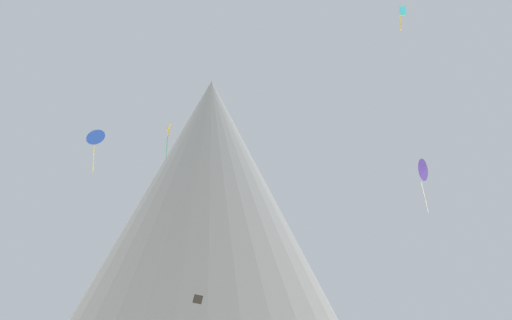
{
  "coord_description": "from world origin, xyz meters",
  "views": [
    {
      "loc": [
        -3.9,
        -29.24,
        4.82
      ],
      "look_at": [
        0.84,
        31.23,
        25.79
      ],
      "focal_mm": 47.88,
      "sensor_mm": 36.0,
      "label": 1
    }
  ],
  "objects_px": {
    "kite_gold_high": "(168,130)",
    "kite_black_low": "(198,299)",
    "kite_blue_high": "(96,138)",
    "kite_indigo_high": "(424,170)",
    "kite_cyan_high": "(402,13)",
    "rock_massif": "(211,244)"
  },
  "relations": [
    {
      "from": "kite_gold_high",
      "to": "kite_cyan_high",
      "type": "distance_m",
      "value": 39.33
    },
    {
      "from": "kite_black_low",
      "to": "kite_indigo_high",
      "type": "bearing_deg",
      "value": -147.53
    },
    {
      "from": "kite_blue_high",
      "to": "kite_cyan_high",
      "type": "xyz_separation_m",
      "value": [
        33.28,
        -25.08,
        4.71
      ]
    },
    {
      "from": "kite_cyan_high",
      "to": "kite_indigo_high",
      "type": "bearing_deg",
      "value": 147.47
    },
    {
      "from": "kite_blue_high",
      "to": "kite_cyan_high",
      "type": "relative_size",
      "value": 2.22
    },
    {
      "from": "kite_black_low",
      "to": "kite_blue_high",
      "type": "xyz_separation_m",
      "value": [
        -13.73,
        15.17,
        22.32
      ]
    },
    {
      "from": "kite_gold_high",
      "to": "kite_blue_high",
      "type": "bearing_deg",
      "value": -56.91
    },
    {
      "from": "kite_gold_high",
      "to": "kite_indigo_high",
      "type": "xyz_separation_m",
      "value": [
        29.77,
        -17.89,
        -10.99
      ]
    },
    {
      "from": "kite_indigo_high",
      "to": "kite_blue_high",
      "type": "bearing_deg",
      "value": 115.3
    },
    {
      "from": "kite_indigo_high",
      "to": "kite_cyan_high",
      "type": "distance_m",
      "value": 18.43
    },
    {
      "from": "kite_blue_high",
      "to": "kite_indigo_high",
      "type": "height_order",
      "value": "kite_blue_high"
    },
    {
      "from": "rock_massif",
      "to": "kite_gold_high",
      "type": "xyz_separation_m",
      "value": [
        -6.67,
        -40.24,
        7.47
      ]
    },
    {
      "from": "kite_black_low",
      "to": "kite_blue_high",
      "type": "height_order",
      "value": "kite_blue_high"
    },
    {
      "from": "kite_blue_high",
      "to": "kite_cyan_high",
      "type": "height_order",
      "value": "kite_cyan_high"
    },
    {
      "from": "rock_massif",
      "to": "kite_indigo_high",
      "type": "xyz_separation_m",
      "value": [
        23.1,
        -58.13,
        -3.51
      ]
    },
    {
      "from": "kite_gold_high",
      "to": "kite_blue_high",
      "type": "relative_size",
      "value": 0.88
    },
    {
      "from": "rock_massif",
      "to": "kite_blue_high",
      "type": "height_order",
      "value": "rock_massif"
    },
    {
      "from": "rock_massif",
      "to": "kite_black_low",
      "type": "distance_m",
      "value": 63.87
    },
    {
      "from": "rock_massif",
      "to": "kite_indigo_high",
      "type": "distance_m",
      "value": 62.65
    },
    {
      "from": "kite_gold_high",
      "to": "kite_black_low",
      "type": "xyz_separation_m",
      "value": [
        4.91,
        -20.87,
        -25.95
      ]
    },
    {
      "from": "kite_black_low",
      "to": "kite_blue_high",
      "type": "bearing_deg",
      "value": -22.22
    },
    {
      "from": "kite_gold_high",
      "to": "kite_blue_high",
      "type": "distance_m",
      "value": 11.11
    }
  ]
}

